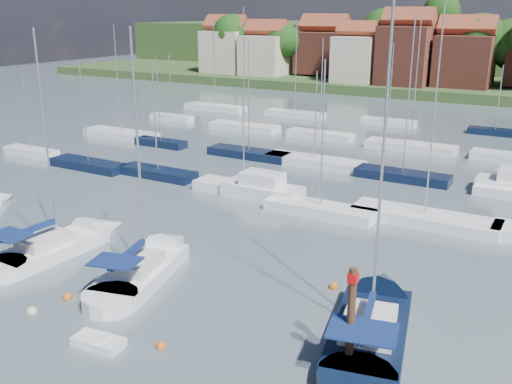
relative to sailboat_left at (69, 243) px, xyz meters
The scene contains 11 objects.
ground 37.61m from the sailboat_left, 72.47° to the left, with size 260.00×260.00×0.00m, color #475860.
sailboat_left is the anchor object (origin of this frame).
sailboat_centre 6.97m from the sailboat_left, ahead, with size 5.79×11.97×15.73m.
sailboat_navy 20.97m from the sailboat_left, ahead, with size 6.01×13.38×17.87m.
tender 12.86m from the sailboat_left, 36.60° to the right, with size 2.61×1.43×0.54m.
timber_piling 21.63m from the sailboat_left, ahead, with size 0.40×0.40×7.20m.
buoy_b 8.75m from the sailboat_left, 54.98° to the right, with size 0.54×0.54×0.54m, color beige.
buoy_c 7.48m from the sailboat_left, 43.24° to the right, with size 0.52×0.52×0.52m, color #D85914.
buoy_d 14.46m from the sailboat_left, 25.92° to the right, with size 0.47×0.47×0.47m, color #D85914.
buoy_e 18.05m from the sailboat_left, 10.99° to the left, with size 0.50×0.50×0.50m, color #D85914.
marina_field 33.71m from the sailboat_left, 66.89° to the left, with size 79.62×41.41×15.93m.
Camera 1 is at (17.29, -20.24, 15.20)m, focal length 40.00 mm.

